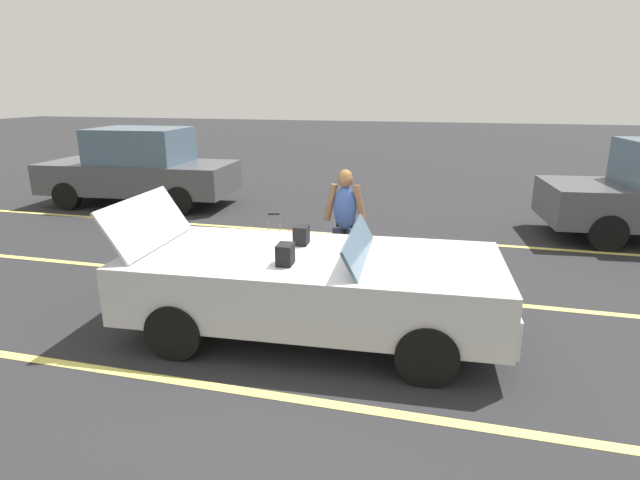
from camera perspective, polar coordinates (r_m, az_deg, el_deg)
ground_plane at (r=5.95m, az=-0.86°, el=-10.29°), size 80.00×80.00×0.00m
lot_line_near at (r=4.87m, az=-5.10°, el=-17.03°), size 18.00×0.12×0.01m
lot_line_mid at (r=7.18m, az=2.06°, el=-5.43°), size 18.00×0.12×0.01m
lot_line_far at (r=9.69m, az=5.50°, el=0.39°), size 18.00×0.12×0.01m
convertible_car at (r=5.67m, az=1.09°, el=-5.12°), size 4.31×2.02×1.50m
suitcase_large_black at (r=7.89m, az=3.23°, el=-0.55°), size 0.46×0.55×1.01m
suitcase_medium_bright at (r=7.75m, az=-2.08°, el=-1.31°), size 0.46×0.44×0.62m
suitcase_small_carryon at (r=8.16m, az=-5.16°, el=-0.85°), size 0.38×0.28×0.81m
duffel_bag at (r=8.79m, az=2.77°, el=-0.17°), size 0.67×0.66×0.34m
traveler_person at (r=7.05m, az=2.80°, el=2.12°), size 0.60×0.23×1.65m
parked_sedan_near at (r=12.95m, az=-19.54°, el=7.64°), size 4.61×2.11×1.82m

